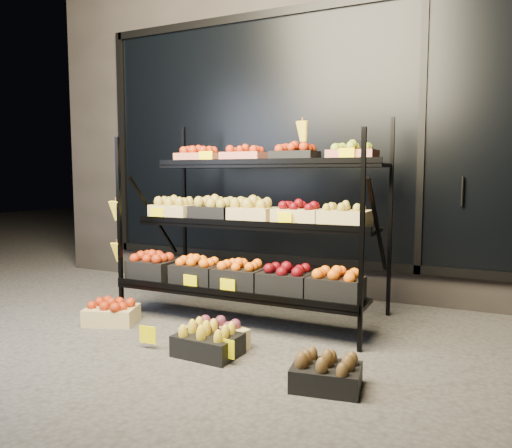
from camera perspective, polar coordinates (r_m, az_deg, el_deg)
The scene contains 9 objects.
ground at distance 3.76m, azimuth -4.71°, elevation -12.84°, with size 24.00×24.00×0.00m, color #514F4C.
building at distance 5.96m, azimuth 8.09°, elevation 10.99°, with size 6.00×2.08×3.50m.
display_rack at distance 4.11m, azimuth -0.68°, elevation 0.04°, with size 2.18×1.02×1.75m.
tag_floor_a at distance 3.59m, azimuth -12.26°, elevation -12.87°, with size 0.13×0.01×0.12m, color #FFEE00.
tag_floor_b at distance 3.26m, azimuth -3.42°, elevation -14.66°, with size 0.13×0.01×0.12m, color #FFEE00.
floor_crate_left at distance 4.22m, azimuth -16.18°, elevation -9.63°, with size 0.47×0.41×0.20m.
floor_crate_midleft at distance 3.40m, azimuth -5.51°, elevation -13.16°, with size 0.42×0.32×0.21m.
floor_crate_midright at distance 3.52m, azimuth -4.79°, elevation -12.52°, with size 0.46×0.39×0.20m.
floor_crate_right at distance 2.93m, azimuth 8.04°, elevation -16.47°, with size 0.42×0.33×0.19m.
Camera 1 is at (1.81, -3.07, 1.20)m, focal length 35.00 mm.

